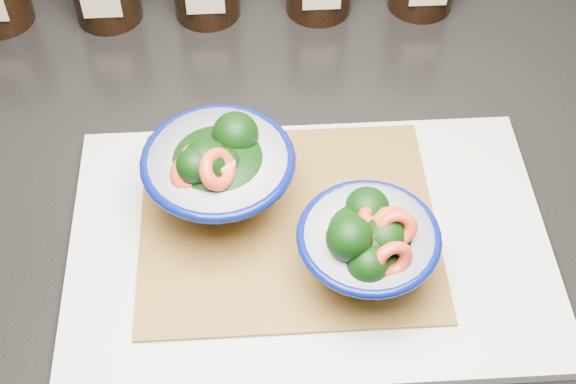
{
  "coord_description": "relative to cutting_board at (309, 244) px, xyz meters",
  "views": [
    {
      "loc": [
        0.02,
        0.89,
        1.52
      ],
      "look_at": [
        0.05,
        1.35,
        0.96
      ],
      "focal_mm": 50.0,
      "sensor_mm": 36.0,
      "label": 1
    }
  ],
  "objects": [
    {
      "name": "cabinet",
      "position": [
        -0.07,
        0.12,
        -0.48
      ],
      "size": [
        3.43,
        0.58,
        0.86
      ],
      "primitive_type": "cube",
      "color": "black",
      "rests_on": "ground"
    },
    {
      "name": "countertop",
      "position": [
        -0.07,
        0.12,
        -0.03
      ],
      "size": [
        3.5,
        0.6,
        0.04
      ],
      "primitive_type": "cube",
      "color": "black",
      "rests_on": "cabinet"
    },
    {
      "name": "cutting_board",
      "position": [
        0.0,
        0.0,
        0.0
      ],
      "size": [
        0.45,
        0.3,
        0.01
      ],
      "primitive_type": "cube",
      "color": "silver",
      "rests_on": "countertop"
    },
    {
      "name": "bamboo_mat",
      "position": [
        -0.02,
        0.02,
        0.01
      ],
      "size": [
        0.28,
        0.24,
        0.0
      ],
      "primitive_type": "cube",
      "color": "#A87E32",
      "rests_on": "cutting_board"
    },
    {
      "name": "bowl_left",
      "position": [
        -0.08,
        0.05,
        0.05
      ],
      "size": [
        0.14,
        0.14,
        0.1
      ],
      "rotation": [
        0.0,
        0.0,
        0.11
      ],
      "color": "white",
      "rests_on": "bamboo_mat"
    },
    {
      "name": "bowl_right",
      "position": [
        0.05,
        -0.04,
        0.05
      ],
      "size": [
        0.13,
        0.13,
        0.09
      ],
      "rotation": [
        0.0,
        0.0,
        -0.36
      ],
      "color": "white",
      "rests_on": "bamboo_mat"
    }
  ]
}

